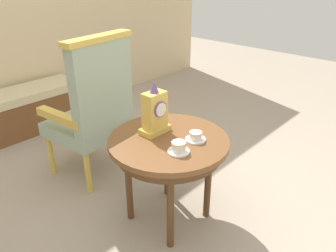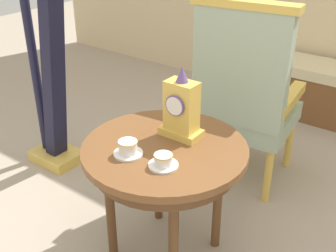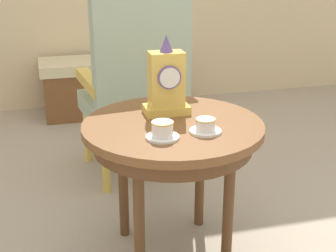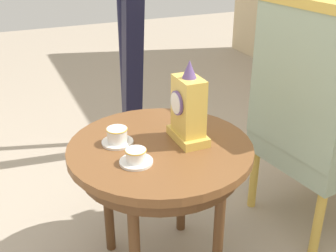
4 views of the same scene
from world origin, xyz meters
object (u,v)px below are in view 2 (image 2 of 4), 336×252
Objects in this scene: side_table at (165,160)px; armchair at (245,94)px; teacup_left at (128,148)px; teacup_right at (163,161)px; window_bench at (311,89)px; mantel_clock at (181,109)px; harp at (47,62)px.

armchair is at bearing 90.13° from side_table.
teacup_left is 0.18m from teacup_right.
teacup_right is 2.14m from window_bench.
mantel_clock is at bearing 88.08° from side_table.
side_table is at bearing -89.87° from armchair.
side_table is at bearing 61.74° from teacup_left.
window_bench is at bearing 89.93° from mantel_clock.
window_bench is at bearing 58.15° from harp.
armchair is at bearing 96.05° from teacup_right.
harp is (-1.06, -0.53, 0.12)m from armchair.
mantel_clock is at bearing -90.07° from window_bench.
teacup_left is 1.06m from harp.
teacup_left is 1.02× the size of teacup_right.
mantel_clock reaches higher than window_bench.
window_bench is at bearing 92.38° from teacup_right.
armchair reaches higher than window_bench.
harp is 2.09m from window_bench.
mantel_clock reaches higher than teacup_left.
teacup_right is 1.22m from harp.
window_bench is at bearing 89.62° from armchair.
side_table is 5.95× the size of teacup_right.
teacup_right is at bearing -70.49° from mantel_clock.
side_table is at bearing -91.92° from mantel_clock.
mantel_clock reaches higher than side_table.
teacup_left is 0.92m from armchair.
side_table is at bearing -90.19° from window_bench.
mantel_clock is at bearing -6.34° from harp.
teacup_right is 0.90m from armchair.
mantel_clock is at bearing -89.50° from armchair.
teacup_right is 0.12× the size of window_bench.
mantel_clock is 0.19× the size of harp.
harp reaches higher than window_bench.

